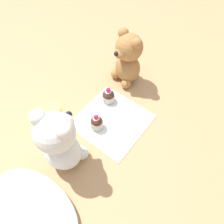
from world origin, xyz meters
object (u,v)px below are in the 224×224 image
at_px(teddy_bear_tan, 128,59).
at_px(juice_glass, 55,115).
at_px(cupcake_near_tan_bear, 108,96).
at_px(teddy_bear_cream, 60,142).
at_px(cupcake_near_cream_bear, 97,122).

height_order(teddy_bear_tan, juice_glass, teddy_bear_tan).
distance_m(teddy_bear_tan, cupcake_near_tan_bear, 0.16).
bearing_deg(cupcake_near_tan_bear, teddy_bear_tan, -84.57).
distance_m(teddy_bear_cream, teddy_bear_tan, 0.41).
xyz_separation_m(teddy_bear_tan, cupcake_near_tan_bear, (-0.01, 0.14, -0.08)).
bearing_deg(cupcake_near_tan_bear, cupcake_near_cream_bear, 109.48).
bearing_deg(cupcake_near_cream_bear, juice_glass, 27.47).
height_order(teddy_bear_cream, cupcake_near_tan_bear, teddy_bear_cream).
relative_size(teddy_bear_cream, cupcake_near_cream_bear, 3.59).
bearing_deg(teddy_bear_tan, cupcake_near_tan_bear, -69.30).
xyz_separation_m(teddy_bear_tan, juice_glass, (0.08, 0.33, -0.07)).
height_order(cupcake_near_cream_bear, juice_glass, juice_glass).
relative_size(teddy_bear_cream, juice_glass, 2.98).
bearing_deg(juice_glass, teddy_bear_cream, 147.62).
distance_m(teddy_bear_cream, cupcake_near_cream_bear, 0.18).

